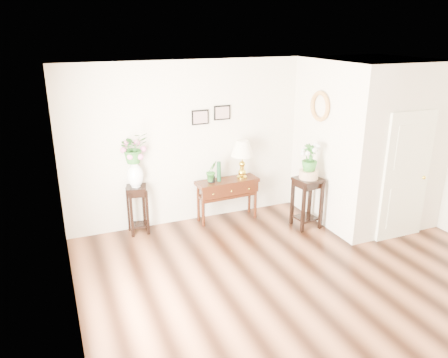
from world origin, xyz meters
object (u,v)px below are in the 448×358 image
table_lamp (242,159)px  console_table (227,200)px  plant_stand_a (138,210)px  plant_stand_b (307,203)px

table_lamp → console_table: bearing=180.0°
plant_stand_a → console_table: bearing=-2.4°
console_table → table_lamp: 0.78m
table_lamp → plant_stand_b: table_lamp is taller
plant_stand_a → plant_stand_b: size_ratio=0.94×
console_table → plant_stand_a: 1.59m
console_table → plant_stand_a: size_ratio=1.36×
table_lamp → plant_stand_a: size_ratio=0.84×
console_table → plant_stand_a: (-1.59, 0.07, 0.04)m
table_lamp → plant_stand_a: table_lamp is taller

